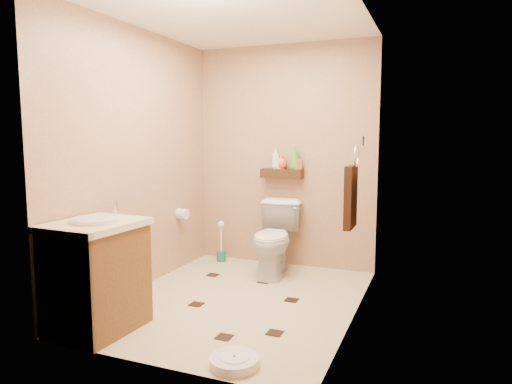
% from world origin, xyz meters
% --- Properties ---
extents(ground, '(2.50, 2.50, 0.00)m').
position_xyz_m(ground, '(0.00, 0.00, 0.00)').
color(ground, beige).
rests_on(ground, ground).
extents(wall_back, '(2.00, 0.04, 2.40)m').
position_xyz_m(wall_back, '(0.00, 1.25, 1.20)').
color(wall_back, tan).
rests_on(wall_back, ground).
extents(wall_front, '(2.00, 0.04, 2.40)m').
position_xyz_m(wall_front, '(0.00, -1.25, 1.20)').
color(wall_front, tan).
rests_on(wall_front, ground).
extents(wall_left, '(0.04, 2.50, 2.40)m').
position_xyz_m(wall_left, '(-1.00, 0.00, 1.20)').
color(wall_left, tan).
rests_on(wall_left, ground).
extents(wall_right, '(0.04, 2.50, 2.40)m').
position_xyz_m(wall_right, '(1.00, 0.00, 1.20)').
color(wall_right, tan).
rests_on(wall_right, ground).
extents(ceiling, '(2.00, 2.50, 0.02)m').
position_xyz_m(ceiling, '(0.00, 0.00, 2.40)').
color(ceiling, white).
rests_on(ceiling, wall_back).
extents(wall_shelf, '(0.46, 0.14, 0.10)m').
position_xyz_m(wall_shelf, '(0.00, 1.17, 1.02)').
color(wall_shelf, '#3C2310').
rests_on(wall_shelf, wall_back).
extents(floor_accents, '(1.17, 1.39, 0.01)m').
position_xyz_m(floor_accents, '(0.07, -0.04, 0.00)').
color(floor_accents, black).
rests_on(floor_accents, ground).
extents(toilet, '(0.49, 0.77, 0.75)m').
position_xyz_m(toilet, '(0.04, 0.83, 0.38)').
color(toilet, white).
rests_on(toilet, ground).
extents(vanity, '(0.58, 0.69, 0.94)m').
position_xyz_m(vanity, '(-0.70, -0.95, 0.42)').
color(vanity, brown).
rests_on(vanity, ground).
extents(bathroom_scale, '(0.40, 0.40, 0.06)m').
position_xyz_m(bathroom_scale, '(0.45, -1.07, 0.03)').
color(bathroom_scale, white).
rests_on(bathroom_scale, ground).
extents(toilet_brush, '(0.11, 0.11, 0.47)m').
position_xyz_m(toilet_brush, '(-0.69, 1.07, 0.16)').
color(toilet_brush, '#19645A').
rests_on(toilet_brush, ground).
extents(towel_ring, '(0.12, 0.30, 0.76)m').
position_xyz_m(towel_ring, '(0.91, 0.25, 0.95)').
color(towel_ring, silver).
rests_on(towel_ring, wall_right).
extents(toilet_paper, '(0.12, 0.11, 0.12)m').
position_xyz_m(toilet_paper, '(-0.94, 0.65, 0.60)').
color(toilet_paper, white).
rests_on(toilet_paper, wall_left).
extents(bottle_a, '(0.12, 0.12, 0.23)m').
position_xyz_m(bottle_a, '(-0.07, 1.17, 1.18)').
color(bottle_a, silver).
rests_on(bottle_a, wall_shelf).
extents(bottle_b, '(0.09, 0.09, 0.16)m').
position_xyz_m(bottle_b, '(-0.01, 1.17, 1.15)').
color(bottle_b, yellow).
rests_on(bottle_b, wall_shelf).
extents(bottle_c, '(0.15, 0.15, 0.14)m').
position_xyz_m(bottle_c, '(0.00, 1.17, 1.14)').
color(bottle_c, red).
rests_on(bottle_c, wall_shelf).
extents(bottle_d, '(0.12, 0.12, 0.25)m').
position_xyz_m(bottle_d, '(0.14, 1.17, 1.19)').
color(bottle_d, green).
rests_on(bottle_d, wall_shelf).
extents(bottle_e, '(0.11, 0.11, 0.17)m').
position_xyz_m(bottle_e, '(0.17, 1.17, 1.15)').
color(bottle_e, '#D47246').
rests_on(bottle_e, wall_shelf).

